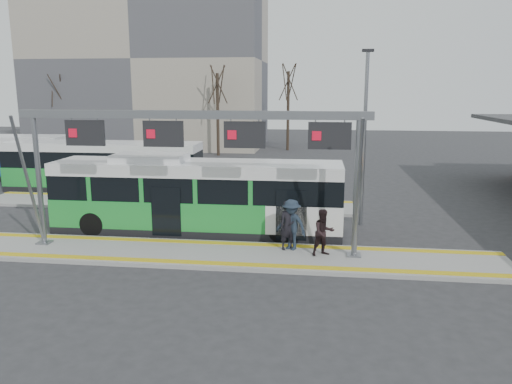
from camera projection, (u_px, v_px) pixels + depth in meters
The scene contains 16 objects.
ground at pixel (204, 256), 18.58m from camera, with size 120.00×120.00×0.00m, color #2D2D30.
platform_main at pixel (204, 254), 18.56m from camera, with size 22.00×3.00×0.15m, color gray.
platform_second at pixel (165, 203), 26.83m from camera, with size 20.00×3.00×0.15m, color gray.
tactile_main at pixel (204, 252), 18.55m from camera, with size 22.00×2.65×0.02m.
tactile_second at pixel (171, 197), 27.93m from camera, with size 20.00×0.35×0.02m.
gantry at pixel (194, 140), 18.00m from camera, with size 13.00×1.68×5.20m.
apartment_block at pixel (151, 59), 53.41m from camera, with size 24.50×12.50×18.40m.
hero_bus at pixel (197, 197), 21.47m from camera, with size 12.32×2.69×3.38m.
bg_bus_green at pixel (103, 167), 30.37m from camera, with size 11.88×2.60×2.96m.
passenger_a at pixel (288, 225), 18.72m from camera, with size 0.68×0.45×1.86m, color black.
passenger_b at pixel (324, 232), 18.05m from camera, with size 0.83×0.65×1.72m, color black.
passenger_c at pixel (291, 225), 18.70m from camera, with size 1.24×0.71×1.93m, color #1F2A37.
tree_left at pixel (217, 85), 45.48m from camera, with size 1.40×1.40×8.52m.
tree_mid at pixel (288, 83), 49.47m from camera, with size 1.40×1.40×8.88m.
tree_far at pixel (56, 91), 49.40m from camera, with size 1.40×1.40×7.80m.
lamp_east at pixel (364, 134), 22.03m from camera, with size 0.50×0.25×7.78m.
Camera 1 is at (4.14, -17.33, 6.10)m, focal length 35.00 mm.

